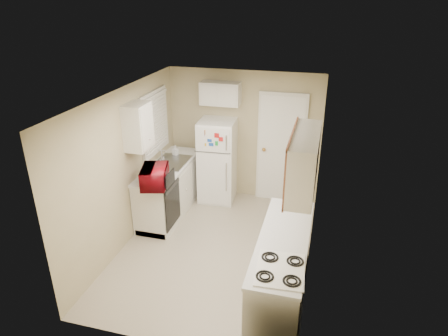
# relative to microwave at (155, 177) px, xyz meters

# --- Properties ---
(floor) EXTENTS (3.80, 3.80, 0.00)m
(floor) POSITION_rel_microwave_xyz_m (0.99, -0.11, -1.05)
(floor) COLOR beige
(floor) RESTS_ON ground
(ceiling) EXTENTS (3.80, 3.80, 0.00)m
(ceiling) POSITION_rel_microwave_xyz_m (0.99, -0.11, 1.35)
(ceiling) COLOR white
(ceiling) RESTS_ON floor
(wall_left) EXTENTS (3.80, 3.80, 0.00)m
(wall_left) POSITION_rel_microwave_xyz_m (-0.41, -0.11, 0.15)
(wall_left) COLOR tan
(wall_left) RESTS_ON floor
(wall_right) EXTENTS (3.80, 3.80, 0.00)m
(wall_right) POSITION_rel_microwave_xyz_m (2.39, -0.11, 0.15)
(wall_right) COLOR tan
(wall_right) RESTS_ON floor
(wall_back) EXTENTS (2.80, 2.80, 0.00)m
(wall_back) POSITION_rel_microwave_xyz_m (0.99, 1.79, 0.15)
(wall_back) COLOR tan
(wall_back) RESTS_ON floor
(wall_front) EXTENTS (2.80, 2.80, 0.00)m
(wall_front) POSITION_rel_microwave_xyz_m (0.99, -2.01, 0.15)
(wall_front) COLOR tan
(wall_front) RESTS_ON floor
(left_counter) EXTENTS (0.60, 1.80, 0.90)m
(left_counter) POSITION_rel_microwave_xyz_m (-0.11, 0.79, -0.60)
(left_counter) COLOR silver
(left_counter) RESTS_ON floor
(dishwasher) EXTENTS (0.03, 0.58, 0.72)m
(dishwasher) POSITION_rel_microwave_xyz_m (0.18, 0.19, -0.56)
(dishwasher) COLOR black
(dishwasher) RESTS_ON floor
(sink) EXTENTS (0.54, 0.74, 0.16)m
(sink) POSITION_rel_microwave_xyz_m (-0.11, 0.94, -0.19)
(sink) COLOR gray
(sink) RESTS_ON left_counter
(microwave) EXTENTS (0.62, 0.45, 0.37)m
(microwave) POSITION_rel_microwave_xyz_m (0.00, 0.00, 0.00)
(microwave) COLOR maroon
(microwave) RESTS_ON left_counter
(soap_bottle) EXTENTS (0.11, 0.11, 0.19)m
(soap_bottle) POSITION_rel_microwave_xyz_m (-0.16, 1.25, -0.05)
(soap_bottle) COLOR silver
(soap_bottle) RESTS_ON left_counter
(window_blinds) EXTENTS (0.10, 0.98, 1.08)m
(window_blinds) POSITION_rel_microwave_xyz_m (-0.37, 0.94, 0.55)
(window_blinds) COLOR silver
(window_blinds) RESTS_ON wall_left
(upper_cabinet_left) EXTENTS (0.30, 0.45, 0.70)m
(upper_cabinet_left) POSITION_rel_microwave_xyz_m (-0.26, 0.11, 0.75)
(upper_cabinet_left) COLOR silver
(upper_cabinet_left) RESTS_ON wall_left
(refrigerator) EXTENTS (0.67, 0.66, 1.55)m
(refrigerator) POSITION_rel_microwave_xyz_m (0.57, 1.47, -0.27)
(refrigerator) COLOR white
(refrigerator) RESTS_ON floor
(cabinet_over_fridge) EXTENTS (0.70, 0.30, 0.40)m
(cabinet_over_fridge) POSITION_rel_microwave_xyz_m (0.59, 1.64, 0.95)
(cabinet_over_fridge) COLOR silver
(cabinet_over_fridge) RESTS_ON wall_back
(interior_door) EXTENTS (0.86, 0.06, 2.08)m
(interior_door) POSITION_rel_microwave_xyz_m (1.69, 1.75, -0.03)
(interior_door) COLOR white
(interior_door) RESTS_ON floor
(right_counter) EXTENTS (0.60, 2.00, 0.90)m
(right_counter) POSITION_rel_microwave_xyz_m (2.09, -0.91, -0.60)
(right_counter) COLOR silver
(right_counter) RESTS_ON floor
(stove) EXTENTS (0.55, 0.66, 0.77)m
(stove) POSITION_rel_microwave_xyz_m (2.13, -1.52, -0.66)
(stove) COLOR white
(stove) RESTS_ON floor
(upper_cabinet_right) EXTENTS (0.30, 1.20, 0.70)m
(upper_cabinet_right) POSITION_rel_microwave_xyz_m (2.24, -0.61, 0.75)
(upper_cabinet_right) COLOR silver
(upper_cabinet_right) RESTS_ON wall_right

